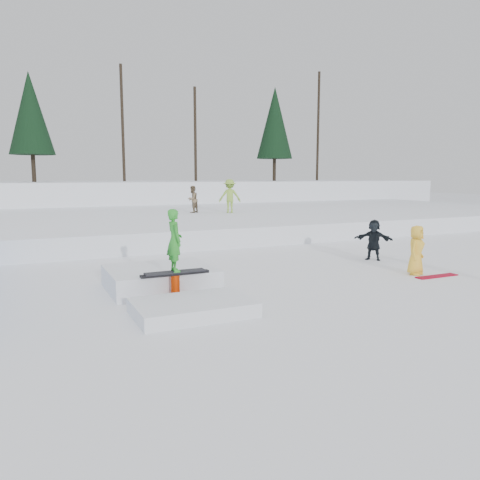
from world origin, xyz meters
name	(u,v)px	position (x,y,z in m)	size (l,w,h in m)	color
ground	(257,298)	(0.00, 0.00, 0.00)	(120.00, 120.00, 0.00)	white
snow_berm	(89,196)	(0.00, 30.00, 1.20)	(60.00, 14.00, 2.40)	white
snow_midrise	(123,221)	(0.00, 16.00, 0.40)	(50.00, 18.00, 0.80)	white
treeline	(167,119)	(6.18, 28.28, 7.45)	(40.24, 4.22, 10.50)	black
walker_olive	(193,199)	(3.75, 15.30, 1.55)	(0.73, 0.57, 1.50)	brown
walker_ygreen	(230,196)	(5.62, 14.39, 1.73)	(1.20, 0.69, 1.86)	#8CBA3D
spectator_yellow	(416,250)	(5.39, 0.42, 0.72)	(0.70, 0.46, 1.44)	yellow
spectator_dark	(374,240)	(5.90, 2.82, 0.69)	(1.28, 0.41, 1.38)	black
loose_board_red	(437,276)	(5.72, -0.07, 0.01)	(1.40, 0.28, 0.03)	maroon
jib_rail_feature	(168,283)	(-1.80, 1.15, 0.30)	(2.60, 4.40, 2.11)	white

